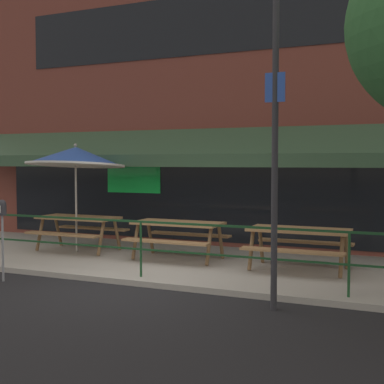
# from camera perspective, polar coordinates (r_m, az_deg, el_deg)

# --- Properties ---
(ground_plane) EXTENTS (120.00, 120.00, 0.00)m
(ground_plane) POSITION_cam_1_polar(r_m,az_deg,el_deg) (9.09, -6.39, -9.95)
(ground_plane) COLOR black
(patio_deck) EXTENTS (15.00, 4.00, 0.10)m
(patio_deck) POSITION_cam_1_polar(r_m,az_deg,el_deg) (10.82, -1.03, -7.54)
(patio_deck) COLOR #ADA89E
(patio_deck) RESTS_ON ground
(restaurant_building) EXTENTS (15.00, 1.60, 7.52)m
(restaurant_building) POSITION_cam_1_polar(r_m,az_deg,el_deg) (12.79, 3.19, 10.68)
(restaurant_building) COLOR brown
(restaurant_building) RESTS_ON ground
(patio_railing) EXTENTS (13.84, 0.04, 0.97)m
(patio_railing) POSITION_cam_1_polar(r_m,az_deg,el_deg) (9.20, -5.48, -4.72)
(patio_railing) COLOR #194723
(patio_railing) RESTS_ON patio_deck
(picnic_table_left) EXTENTS (1.80, 1.42, 0.76)m
(picnic_table_left) POSITION_cam_1_polar(r_m,az_deg,el_deg) (12.10, -12.03, -3.32)
(picnic_table_left) COLOR #997047
(picnic_table_left) RESTS_ON patio_deck
(picnic_table_centre) EXTENTS (1.80, 1.42, 0.76)m
(picnic_table_centre) POSITION_cam_1_polar(r_m,az_deg,el_deg) (10.79, -1.51, -4.04)
(picnic_table_centre) COLOR #997047
(picnic_table_centre) RESTS_ON patio_deck
(picnic_table_right) EXTENTS (1.80, 1.42, 0.76)m
(picnic_table_right) POSITION_cam_1_polar(r_m,az_deg,el_deg) (9.90, 11.33, -4.75)
(picnic_table_right) COLOR #997047
(picnic_table_right) RESTS_ON patio_deck
(patio_umbrella_left) EXTENTS (2.14, 2.14, 2.38)m
(patio_umbrella_left) POSITION_cam_1_polar(r_m,az_deg,el_deg) (11.96, -12.32, 3.67)
(patio_umbrella_left) COLOR #B7B2A8
(patio_umbrella_left) RESTS_ON patio_deck
(parking_meter_near) EXTENTS (0.15, 0.16, 1.42)m
(parking_meter_near) POSITION_cam_1_polar(r_m,az_deg,el_deg) (9.78, -19.60, -2.36)
(parking_meter_near) COLOR gray
(parking_meter_near) RESTS_ON ground
(street_sign_pole) EXTENTS (0.28, 0.09, 4.28)m
(street_sign_pole) POSITION_cam_1_polar(r_m,az_deg,el_deg) (7.46, 8.83, 4.20)
(street_sign_pole) COLOR #2D2D33
(street_sign_pole) RESTS_ON ground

